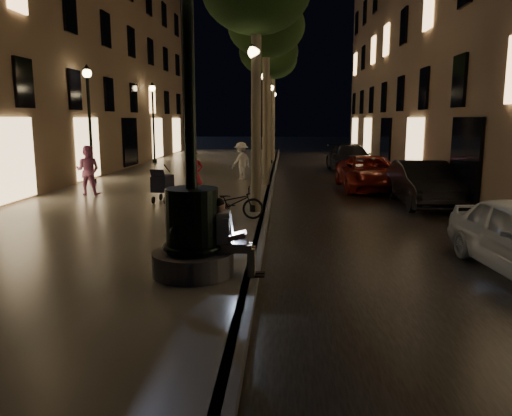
# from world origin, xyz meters

# --- Properties ---
(ground) EXTENTS (120.00, 120.00, 0.00)m
(ground) POSITION_xyz_m (0.00, 15.00, 0.00)
(ground) COLOR black
(ground) RESTS_ON ground
(cobble_lane) EXTENTS (6.00, 45.00, 0.02)m
(cobble_lane) POSITION_xyz_m (3.00, 15.00, 0.01)
(cobble_lane) COLOR black
(cobble_lane) RESTS_ON ground
(promenade) EXTENTS (8.00, 45.00, 0.20)m
(promenade) POSITION_xyz_m (-4.00, 15.00, 0.10)
(promenade) COLOR slate
(promenade) RESTS_ON ground
(curb_strip) EXTENTS (0.25, 45.00, 0.20)m
(curb_strip) POSITION_xyz_m (0.00, 15.00, 0.10)
(curb_strip) COLOR #59595B
(curb_strip) RESTS_ON ground
(building_right) EXTENTS (8.00, 36.00, 15.00)m
(building_right) POSITION_xyz_m (10.00, 18.00, 7.50)
(building_right) COLOR #7D654E
(building_right) RESTS_ON ground
(building_left) EXTENTS (8.00, 36.00, 15.00)m
(building_left) POSITION_xyz_m (-12.00, 18.00, 7.50)
(building_left) COLOR #7D654E
(building_left) RESTS_ON ground
(fountain_lamppost) EXTENTS (1.40, 1.40, 5.21)m
(fountain_lamppost) POSITION_xyz_m (-1.00, 2.00, 1.21)
(fountain_lamppost) COLOR #59595B
(fountain_lamppost) RESTS_ON promenade
(seated_man_laptop) EXTENTS (0.97, 0.33, 1.34)m
(seated_man_laptop) POSITION_xyz_m (-0.39, 2.00, 0.91)
(seated_man_laptop) COLOR tan
(seated_man_laptop) RESTS_ON promenade
(tree_second) EXTENTS (3.00, 3.00, 7.40)m
(tree_second) POSITION_xyz_m (-0.20, 14.00, 6.33)
(tree_second) COLOR #6B604C
(tree_second) RESTS_ON promenade
(tree_third) EXTENTS (3.00, 3.00, 7.20)m
(tree_third) POSITION_xyz_m (-0.30, 20.00, 6.14)
(tree_third) COLOR #6B604C
(tree_third) RESTS_ON promenade
(tree_far) EXTENTS (3.00, 3.00, 7.50)m
(tree_far) POSITION_xyz_m (-0.22, 26.00, 6.43)
(tree_far) COLOR #6B604C
(tree_far) RESTS_ON promenade
(lamp_curb_a) EXTENTS (0.36, 0.36, 4.81)m
(lamp_curb_a) POSITION_xyz_m (-0.30, 8.00, 3.24)
(lamp_curb_a) COLOR black
(lamp_curb_a) RESTS_ON promenade
(lamp_curb_b) EXTENTS (0.36, 0.36, 4.81)m
(lamp_curb_b) POSITION_xyz_m (-0.30, 16.00, 3.24)
(lamp_curb_b) COLOR black
(lamp_curb_b) RESTS_ON promenade
(lamp_curb_c) EXTENTS (0.36, 0.36, 4.81)m
(lamp_curb_c) POSITION_xyz_m (-0.30, 24.00, 3.24)
(lamp_curb_c) COLOR black
(lamp_curb_c) RESTS_ON promenade
(lamp_curb_d) EXTENTS (0.36, 0.36, 4.81)m
(lamp_curb_d) POSITION_xyz_m (-0.30, 32.00, 3.24)
(lamp_curb_d) COLOR black
(lamp_curb_d) RESTS_ON promenade
(lamp_left_b) EXTENTS (0.36, 0.36, 4.81)m
(lamp_left_b) POSITION_xyz_m (-7.40, 14.00, 3.24)
(lamp_left_b) COLOR black
(lamp_left_b) RESTS_ON promenade
(lamp_left_c) EXTENTS (0.36, 0.36, 4.81)m
(lamp_left_c) POSITION_xyz_m (-7.40, 24.00, 3.24)
(lamp_left_c) COLOR black
(lamp_left_c) RESTS_ON promenade
(stroller) EXTENTS (0.60, 1.19, 1.20)m
(stroller) POSITION_xyz_m (-3.35, 9.46, 0.80)
(stroller) COLOR black
(stroller) RESTS_ON promenade
(car_second) EXTENTS (1.60, 4.48, 1.47)m
(car_second) POSITION_xyz_m (5.14, 10.42, 0.74)
(car_second) COLOR black
(car_second) RESTS_ON ground
(car_third) EXTENTS (2.37, 4.98, 1.37)m
(car_third) POSITION_xyz_m (4.00, 14.02, 0.69)
(car_third) COLOR maroon
(car_third) RESTS_ON ground
(car_rear) EXTENTS (2.40, 5.19, 1.47)m
(car_rear) POSITION_xyz_m (4.09, 21.00, 0.73)
(car_rear) COLOR #2B2A2F
(car_rear) RESTS_ON ground
(pedestrian_red) EXTENTS (0.70, 0.58, 1.63)m
(pedestrian_red) POSITION_xyz_m (-2.43, 10.12, 1.02)
(pedestrian_red) COLOR #CB283E
(pedestrian_red) RESTS_ON promenade
(pedestrian_pink) EXTENTS (0.85, 0.66, 1.74)m
(pedestrian_pink) POSITION_xyz_m (-6.32, 10.84, 1.07)
(pedestrian_pink) COLOR #C2679C
(pedestrian_pink) RESTS_ON promenade
(pedestrian_white) EXTENTS (1.15, 1.21, 1.65)m
(pedestrian_white) POSITION_xyz_m (-1.34, 15.57, 1.02)
(pedestrian_white) COLOR white
(pedestrian_white) RESTS_ON promenade
(bicycle) EXTENTS (1.69, 0.66, 0.88)m
(bicycle) POSITION_xyz_m (-0.82, 6.85, 0.64)
(bicycle) COLOR black
(bicycle) RESTS_ON promenade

